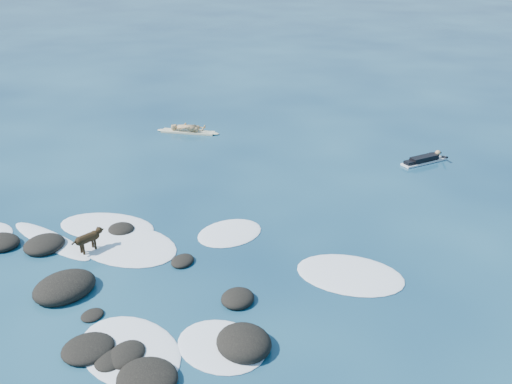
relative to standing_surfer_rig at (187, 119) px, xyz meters
The scene contains 6 objects.
ground 11.24m from the standing_surfer_rig, 59.83° to the right, with size 160.00×160.00×0.00m, color #0A2642.
reef_rocks 13.97m from the standing_surfer_rig, 62.88° to the right, with size 11.40×6.70×0.62m.
breaking_foam 11.96m from the standing_surfer_rig, 56.08° to the right, with size 13.77×8.68×0.12m.
standing_surfer_rig is the anchor object (origin of this frame).
paddling_surfer_rig 11.22m from the standing_surfer_rig, 12.17° to the left, with size 1.62×2.27×0.42m.
dog 11.47m from the standing_surfer_rig, 66.18° to the right, with size 0.42×1.15×0.74m.
Camera 1 is at (11.46, -10.81, 8.98)m, focal length 40.00 mm.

